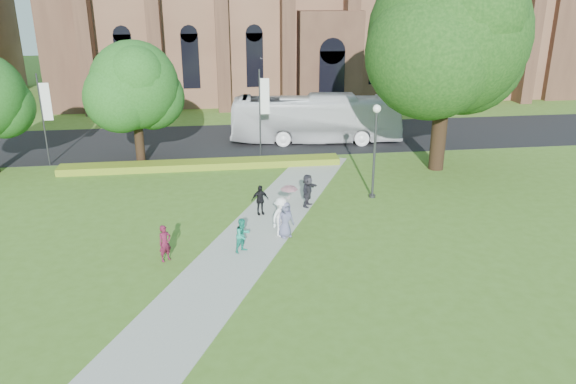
{
  "coord_description": "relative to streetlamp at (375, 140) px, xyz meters",
  "views": [
    {
      "loc": [
        -1.12,
        -22.03,
        11.16
      ],
      "look_at": [
        2.35,
        3.66,
        1.6
      ],
      "focal_mm": 35.0,
      "sensor_mm": 36.0,
      "label": 1
    }
  ],
  "objects": [
    {
      "name": "pedestrian_5",
      "position": [
        -3.84,
        -0.94,
        -2.37
      ],
      "size": [
        1.26,
        1.7,
        1.78
      ],
      "primitive_type": "imported",
      "rotation": [
        0.0,
        0.0,
        1.06
      ],
      "color": "#2C2A32",
      "rests_on": "footpath"
    },
    {
      "name": "banner_pole_0",
      "position": [
        -5.39,
        8.7,
        0.09
      ],
      "size": [
        0.7,
        0.1,
        6.0
      ],
      "color": "#38383D",
      "rests_on": "ground"
    },
    {
      "name": "footpath",
      "position": [
        -7.5,
        -5.5,
        -3.28
      ],
      "size": [
        15.58,
        28.54,
        0.04
      ],
      "primitive_type": "cube",
      "rotation": [
        0.0,
        0.0,
        -0.44
      ],
      "color": "#B2B2A8",
      "rests_on": "ground"
    },
    {
      "name": "pedestrian_2",
      "position": [
        -5.7,
        -4.5,
        -2.3
      ],
      "size": [
        1.37,
        1.37,
        1.91
      ],
      "primitive_type": "imported",
      "rotation": [
        0.0,
        0.0,
        0.79
      ],
      "color": "white",
      "rests_on": "footpath"
    },
    {
      "name": "large_tree",
      "position": [
        5.5,
        4.5,
        5.07
      ],
      "size": [
        9.6,
        9.6,
        13.2
      ],
      "color": "#332114",
      "rests_on": "ground"
    },
    {
      "name": "pedestrian_0",
      "position": [
        -10.92,
        -6.39,
        -2.44
      ],
      "size": [
        0.71,
        0.67,
        1.63
      ],
      "primitive_type": "imported",
      "rotation": [
        0.0,
        0.0,
        0.65
      ],
      "color": "#59142C",
      "rests_on": "footpath"
    },
    {
      "name": "banner_pole_1",
      "position": [
        -19.39,
        8.7,
        0.09
      ],
      "size": [
        0.7,
        0.1,
        6.0
      ],
      "color": "#38383D",
      "rests_on": "ground"
    },
    {
      "name": "road",
      "position": [
        -7.5,
        13.5,
        -3.29
      ],
      "size": [
        160.0,
        10.0,
        0.02
      ],
      "primitive_type": "cube",
      "color": "black",
      "rests_on": "ground"
    },
    {
      "name": "streetlamp",
      "position": [
        0.0,
        0.0,
        0.0
      ],
      "size": [
        0.44,
        0.44,
        5.24
      ],
      "color": "#38383D",
      "rests_on": "ground"
    },
    {
      "name": "pedestrian_1",
      "position": [
        -7.58,
        -5.97,
        -2.47
      ],
      "size": [
        0.97,
        0.94,
        1.58
      ],
      "primitive_type": "imported",
      "rotation": [
        0.0,
        0.0,
        0.66
      ],
      "color": "#1C8E75",
      "rests_on": "footpath"
    },
    {
      "name": "pedestrian_3",
      "position": [
        -6.45,
        -1.73,
        -2.47
      ],
      "size": [
        0.99,
        0.61,
        1.57
      ],
      "primitive_type": "imported",
      "rotation": [
        0.0,
        0.0,
        0.26
      ],
      "color": "black",
      "rests_on": "footpath"
    },
    {
      "name": "street_tree_1",
      "position": [
        -13.5,
        8.0,
        1.93
      ],
      "size": [
        5.6,
        5.6,
        8.05
      ],
      "color": "#332114",
      "rests_on": "ground"
    },
    {
      "name": "tour_coach",
      "position": [
        -1.05,
        12.1,
        -1.51
      ],
      "size": [
        12.93,
        4.34,
        3.53
      ],
      "primitive_type": "imported",
      "rotation": [
        0.0,
        0.0,
        1.46
      ],
      "color": "silver",
      "rests_on": "road"
    },
    {
      "name": "pedestrian_4",
      "position": [
        -5.51,
        -4.65,
        -2.39
      ],
      "size": [
        1.0,
        0.87,
        1.73
      ],
      "primitive_type": "imported",
      "rotation": [
        0.0,
        0.0,
        0.46
      ],
      "color": "slate",
      "rests_on": "footpath"
    },
    {
      "name": "flower_hedge",
      "position": [
        -9.5,
        6.7,
        -3.07
      ],
      "size": [
        18.0,
        1.4,
        0.45
      ],
      "primitive_type": "cube",
      "color": "#AAA322",
      "rests_on": "ground"
    },
    {
      "name": "parasol",
      "position": [
        -5.33,
        -4.55,
        -1.18
      ],
      "size": [
        0.9,
        0.9,
        0.69
      ],
      "primitive_type": "imported",
      "rotation": [
        0.0,
        0.0,
        0.16
      ],
      "color": "#EBA6BD",
      "rests_on": "pedestrian_4"
    },
    {
      "name": "ground",
      "position": [
        -7.5,
        -6.5,
        -3.3
      ],
      "size": [
        160.0,
        160.0,
        0.0
      ],
      "primitive_type": "plane",
      "color": "#486C20",
      "rests_on": "ground"
    }
  ]
}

